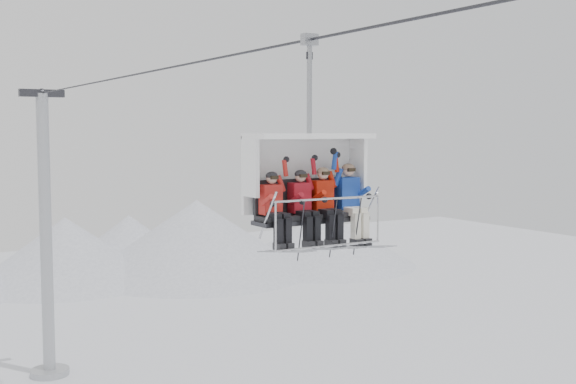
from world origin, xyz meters
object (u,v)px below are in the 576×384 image
lift_tower_right (46,255)px  skier_center_right (325,202)px  skier_far_left (274,207)px  skier_center_left (303,205)px  skier_far_right (350,199)px  chairlift_carrier (306,176)px

lift_tower_right → skier_center_right: bearing=-89.4°
lift_tower_right → skier_far_left: lift_tower_right is taller
skier_far_left → skier_center_left: (0.63, 0.00, 0.01)m
lift_tower_right → skier_far_left: (-0.89, -22.98, 4.40)m
lift_tower_right → skier_far_right: bearing=-87.9°
lift_tower_right → skier_center_right: size_ratio=7.99×
skier_center_right → skier_far_right: size_ratio=1.00×
lift_tower_right → chairlift_carrier: size_ratio=3.38×
chairlift_carrier → skier_center_right: bearing=-51.0°
lift_tower_right → skier_far_left: size_ratio=7.99×
chairlift_carrier → skier_center_left: (-0.26, -0.32, -0.51)m
skier_center_left → skier_far_right: 1.11m
lift_tower_right → chairlift_carrier: 23.19m
skier_far_left → skier_far_right: skier_far_right is taller
chairlift_carrier → skier_center_right: chairlift_carrier is taller
skier_center_right → skier_far_right: (0.60, 0.01, 0.03)m
skier_far_left → skier_far_right: (1.74, 0.01, 0.05)m
skier_center_left → skier_center_right: 0.51m
chairlift_carrier → skier_center_left: bearing=-129.3°
skier_far_right → chairlift_carrier: bearing=160.4°
lift_tower_right → skier_center_right: lift_tower_right is taller
skier_far_right → skier_far_left: bearing=-179.5°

